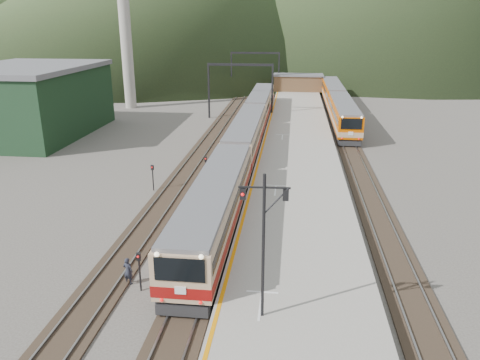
# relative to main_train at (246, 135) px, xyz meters

# --- Properties ---
(track_main) EXTENTS (2.60, 200.00, 0.23)m
(track_main) POSITION_rel_main_train_xyz_m (0.00, 3.78, -1.97)
(track_main) COLOR black
(track_main) RESTS_ON ground
(track_far) EXTENTS (2.60, 200.00, 0.23)m
(track_far) POSITION_rel_main_train_xyz_m (-5.00, 3.78, -1.97)
(track_far) COLOR black
(track_far) RESTS_ON ground
(track_second) EXTENTS (2.60, 200.00, 0.23)m
(track_second) POSITION_rel_main_train_xyz_m (11.50, 3.78, -1.97)
(track_second) COLOR black
(track_second) RESTS_ON ground
(platform) EXTENTS (8.00, 100.00, 1.00)m
(platform) POSITION_rel_main_train_xyz_m (5.60, 1.78, -1.54)
(platform) COLOR gray
(platform) RESTS_ON ground
(gantry_near) EXTENTS (9.55, 0.25, 8.00)m
(gantry_near) POSITION_rel_main_train_xyz_m (-2.85, 18.78, 3.54)
(gantry_near) COLOR black
(gantry_near) RESTS_ON ground
(gantry_far) EXTENTS (9.55, 0.25, 8.00)m
(gantry_far) POSITION_rel_main_train_xyz_m (-2.85, 43.78, 3.54)
(gantry_far) COLOR black
(gantry_far) RESTS_ON ground
(warehouse) EXTENTS (14.50, 20.50, 8.60)m
(warehouse) POSITION_rel_main_train_xyz_m (-28.00, 5.78, 2.27)
(warehouse) COLOR black
(warehouse) RESTS_ON ground
(smokestack) EXTENTS (1.80, 1.80, 30.00)m
(smokestack) POSITION_rel_main_train_xyz_m (-22.00, 25.78, 12.96)
(smokestack) COLOR #9E998E
(smokestack) RESTS_ON ground
(station_shed) EXTENTS (9.40, 4.40, 3.10)m
(station_shed) POSITION_rel_main_train_xyz_m (5.60, 41.78, 0.53)
(station_shed) COLOR brown
(station_shed) RESTS_ON platform
(main_train) EXTENTS (2.97, 60.92, 3.63)m
(main_train) POSITION_rel_main_train_xyz_m (0.00, 0.00, 0.00)
(main_train) COLOR tan
(main_train) RESTS_ON track_main
(second_train) EXTENTS (2.84, 38.64, 3.46)m
(second_train) POSITION_rel_main_train_xyz_m (11.50, 22.73, -0.08)
(second_train) COLOR #BD4C00
(second_train) RESTS_ON track_second
(signal_mast) EXTENTS (2.20, 0.26, 6.86)m
(signal_mast) POSITION_rel_main_train_xyz_m (3.93, -30.95, 3.14)
(signal_mast) COLOR black
(signal_mast) RESTS_ON platform
(short_signal_a) EXTENTS (0.24, 0.19, 2.27)m
(short_signal_a) POSITION_rel_main_train_xyz_m (-2.83, -28.06, -0.58)
(short_signal_a) COLOR black
(short_signal_a) RESTS_ON ground
(short_signal_b) EXTENTS (0.25, 0.21, 2.27)m
(short_signal_b) POSITION_rel_main_train_xyz_m (-2.68, -9.66, -0.58)
(short_signal_b) COLOR black
(short_signal_b) RESTS_ON ground
(short_signal_c) EXTENTS (0.25, 0.20, 2.27)m
(short_signal_c) POSITION_rel_main_train_xyz_m (-6.70, -12.70, -0.58)
(short_signal_c) COLOR black
(short_signal_c) RESTS_ON ground
(worker) EXTENTS (0.66, 0.52, 1.59)m
(worker) POSITION_rel_main_train_xyz_m (-3.72, -27.45, -1.25)
(worker) COLOR #1F212D
(worker) RESTS_ON ground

